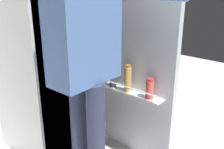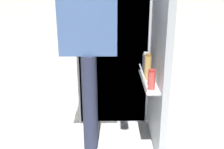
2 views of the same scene
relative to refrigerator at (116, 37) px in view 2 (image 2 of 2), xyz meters
name	(u,v)px [view 2 (image 2 of 2)]	position (x,y,z in m)	size (l,w,h in m)	color
ground_plane	(114,136)	(-0.03, -0.51, -0.83)	(6.98, 6.98, 0.00)	silver
refrigerator	(116,37)	(0.00, 0.00, 0.00)	(0.74, 1.33, 1.67)	silver
person	(89,31)	(-0.22, -0.61, 0.19)	(0.55, 0.77, 1.69)	#2D334C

